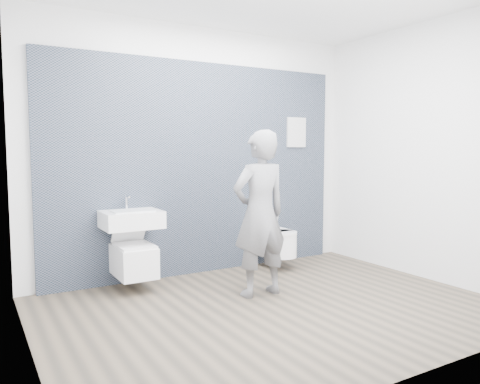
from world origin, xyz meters
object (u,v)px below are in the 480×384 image
toilet_square (134,259)px  toilet_rounded (278,243)px  visitor (260,214)px  washbasin (132,219)px

toilet_square → toilet_rounded: bearing=-0.7°
toilet_square → visitor: 1.37m
washbasin → toilet_rounded: bearing=-2.1°
washbasin → visitor: size_ratio=0.36×
washbasin → toilet_square: 0.40m
washbasin → visitor: 1.31m
toilet_rounded → toilet_square: bearing=179.3°
toilet_square → visitor: bearing=-38.3°
toilet_square → toilet_rounded: size_ratio=1.13×
washbasin → toilet_square: size_ratio=0.91×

